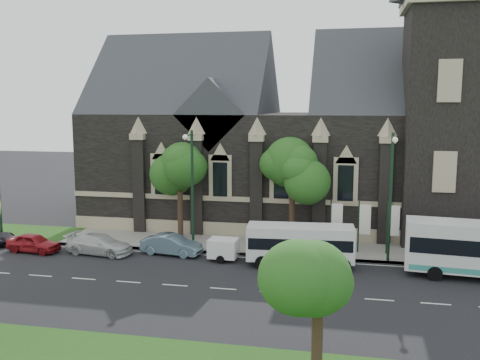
% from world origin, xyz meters
% --- Properties ---
extents(ground, '(160.00, 160.00, 0.00)m').
position_xyz_m(ground, '(0.00, 0.00, 0.00)').
color(ground, black).
rests_on(ground, ground).
extents(sidewalk, '(80.00, 5.00, 0.15)m').
position_xyz_m(sidewalk, '(0.00, 9.50, 0.07)').
color(sidewalk, gray).
rests_on(sidewalk, ground).
extents(museum, '(40.00, 17.70, 29.90)m').
position_xyz_m(museum, '(5.12, 18.78, 8.17)').
color(museum, black).
rests_on(museum, ground).
extents(tree_park_east, '(3.40, 3.40, 6.28)m').
position_xyz_m(tree_park_east, '(6.18, -9.32, 4.62)').
color(tree_park_east, black).
rests_on(tree_park_east, ground).
extents(tree_walk_right, '(4.08, 4.08, 7.80)m').
position_xyz_m(tree_walk_right, '(3.21, 10.71, 5.82)').
color(tree_walk_right, black).
rests_on(tree_walk_right, ground).
extents(tree_walk_left, '(3.91, 3.91, 7.64)m').
position_xyz_m(tree_walk_left, '(-5.80, 10.70, 5.73)').
color(tree_walk_left, black).
rests_on(tree_walk_left, ground).
extents(street_lamp_near, '(0.36, 1.88, 9.00)m').
position_xyz_m(street_lamp_near, '(10.00, 7.09, 5.11)').
color(street_lamp_near, black).
rests_on(street_lamp_near, ground).
extents(street_lamp_mid, '(0.36, 1.88, 9.00)m').
position_xyz_m(street_lamp_mid, '(-4.00, 7.09, 5.11)').
color(street_lamp_mid, black).
rests_on(street_lamp_mid, ground).
extents(banner_flag_left, '(0.90, 0.10, 4.00)m').
position_xyz_m(banner_flag_left, '(6.29, 9.00, 2.38)').
color(banner_flag_left, black).
rests_on(banner_flag_left, ground).
extents(banner_flag_center, '(0.90, 0.10, 4.00)m').
position_xyz_m(banner_flag_center, '(8.29, 9.00, 2.38)').
color(banner_flag_center, black).
rests_on(banner_flag_center, ground).
extents(banner_flag_right, '(0.90, 0.10, 4.00)m').
position_xyz_m(banner_flag_right, '(10.29, 9.00, 2.38)').
color(banner_flag_right, black).
rests_on(banner_flag_right, ground).
extents(shuttle_bus, '(7.30, 2.99, 2.76)m').
position_xyz_m(shuttle_bus, '(4.11, 5.44, 1.60)').
color(shuttle_bus, silver).
rests_on(shuttle_bus, ground).
extents(box_trailer, '(2.91, 1.71, 1.54)m').
position_xyz_m(box_trailer, '(-1.28, 5.54, 0.87)').
color(box_trailer, silver).
rests_on(box_trailer, ground).
extents(sedan, '(4.65, 2.14, 1.48)m').
position_xyz_m(sedan, '(-5.31, 6.20, 0.74)').
color(sedan, slate).
rests_on(sedan, ground).
extents(car_far_red, '(4.19, 2.03, 1.38)m').
position_xyz_m(car_far_red, '(-15.55, 4.83, 0.69)').
color(car_far_red, maroon).
rests_on(car_far_red, ground).
extents(car_far_white, '(5.18, 2.59, 1.45)m').
position_xyz_m(car_far_white, '(-10.54, 5.33, 0.72)').
color(car_far_white, silver).
rests_on(car_far_white, ground).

